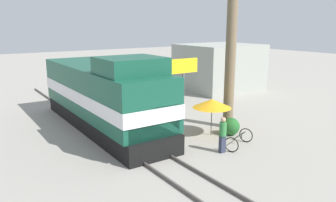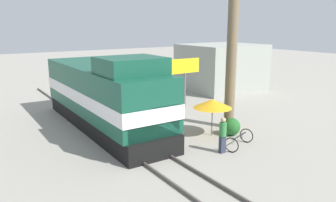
{
  "view_description": "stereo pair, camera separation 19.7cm",
  "coord_description": "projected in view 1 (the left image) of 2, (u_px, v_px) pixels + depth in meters",
  "views": [
    {
      "loc": [
        -7.36,
        -14.69,
        6.06
      ],
      "look_at": [
        1.2,
        -2.1,
        2.47
      ],
      "focal_mm": 35.0,
      "sensor_mm": 36.0,
      "label": 1
    },
    {
      "loc": [
        -7.19,
        -14.8,
        6.06
      ],
      "look_at": [
        1.2,
        -2.1,
        2.47
      ],
      "focal_mm": 35.0,
      "sensor_mm": 36.0,
      "label": 2
    }
  ],
  "objects": [
    {
      "name": "rail_far",
      "position": [
        139.0,
        138.0,
        17.62
      ],
      "size": [
        0.08,
        34.88,
        0.15
      ],
      "primitive_type": "cube",
      "color": "#4C4742",
      "rests_on": "ground_plane"
    },
    {
      "name": "utility_pole",
      "position": [
        231.0,
        43.0,
        18.63
      ],
      "size": [
        1.8,
        0.6,
        9.89
      ],
      "color": "#726047",
      "rests_on": "ground_plane"
    },
    {
      "name": "rail_near",
      "position": [
        114.0,
        143.0,
        16.83
      ],
      "size": [
        0.08,
        34.88,
        0.15
      ],
      "primitive_type": "cube",
      "color": "#4C4742",
      "rests_on": "ground_plane"
    },
    {
      "name": "shrub_cluster",
      "position": [
        231.0,
        126.0,
        18.23
      ],
      "size": [
        0.98,
        0.98,
        0.98
      ],
      "primitive_type": "sphere",
      "color": "#236028",
      "rests_on": "ground_plane"
    },
    {
      "name": "person_bystander",
      "position": [
        223.0,
        133.0,
        15.61
      ],
      "size": [
        0.34,
        0.34,
        1.77
      ],
      "color": "#2D3347",
      "rests_on": "ground_plane"
    },
    {
      "name": "vendor_umbrella",
      "position": [
        212.0,
        103.0,
        17.89
      ],
      "size": [
        2.12,
        2.12,
        2.06
      ],
      "color": "#4C4C4C",
      "rests_on": "ground_plane"
    },
    {
      "name": "billboard_sign",
      "position": [
        183.0,
        70.0,
        23.57
      ],
      "size": [
        2.5,
        0.12,
        3.64
      ],
      "color": "#595959",
      "rests_on": "ground_plane"
    },
    {
      "name": "ground_plane",
      "position": [
        127.0,
        142.0,
        17.24
      ],
      "size": [
        120.0,
        120.0,
        0.0
      ],
      "primitive_type": "plane",
      "color": "gray"
    },
    {
      "name": "bicycle",
      "position": [
        239.0,
        140.0,
        16.47
      ],
      "size": [
        1.92,
        1.29,
        0.75
      ],
      "rotation": [
        0.0,
        0.0,
        1.91
      ],
      "color": "black",
      "rests_on": "ground_plane"
    },
    {
      "name": "locomotive",
      "position": [
        104.0,
        96.0,
        18.97
      ],
      "size": [
        3.22,
        12.28,
        4.51
      ],
      "color": "black",
      "rests_on": "ground_plane"
    },
    {
      "name": "building_block_distant",
      "position": [
        219.0,
        67.0,
        30.76
      ],
      "size": [
        6.81,
        5.93,
        4.22
      ],
      "primitive_type": "cube",
      "color": "#999E93",
      "rests_on": "ground_plane"
    }
  ]
}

